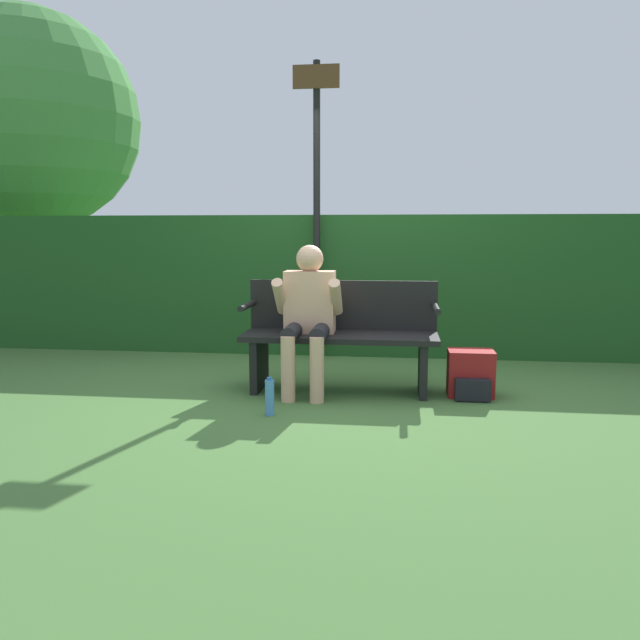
% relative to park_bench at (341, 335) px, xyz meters
% --- Properties ---
extents(ground_plane, '(40.00, 40.00, 0.00)m').
position_rel_park_bench_xyz_m(ground_plane, '(0.00, -0.06, -0.46)').
color(ground_plane, '#426B33').
extents(hedge_back, '(12.00, 0.49, 1.47)m').
position_rel_park_bench_xyz_m(hedge_back, '(0.00, 1.61, 0.28)').
color(hedge_back, '#1E4C1E').
rests_on(hedge_back, ground).
extents(park_bench, '(1.58, 0.52, 0.89)m').
position_rel_park_bench_xyz_m(park_bench, '(0.00, 0.00, 0.00)').
color(park_bench, black).
rests_on(park_bench, ground).
extents(person_seated, '(0.54, 0.58, 1.19)m').
position_rel_park_bench_xyz_m(person_seated, '(-0.25, -0.11, 0.22)').
color(person_seated, '#DBA884').
rests_on(person_seated, ground).
extents(backpack, '(0.36, 0.35, 0.37)m').
position_rel_park_bench_xyz_m(backpack, '(1.05, -0.10, -0.28)').
color(backpack, maroon).
rests_on(backpack, ground).
extents(water_bottle, '(0.07, 0.07, 0.28)m').
position_rel_park_bench_xyz_m(water_bottle, '(-0.43, -0.80, -0.32)').
color(water_bottle, '#4C8CCC').
rests_on(water_bottle, ground).
extents(signpost, '(0.46, 0.09, 2.95)m').
position_rel_park_bench_xyz_m(signpost, '(-0.36, 1.26, 1.21)').
color(signpost, black).
rests_on(signpost, ground).
extents(parked_car, '(4.69, 2.05, 1.23)m').
position_rel_park_bench_xyz_m(parked_car, '(5.03, 12.06, 0.15)').
color(parked_car, '#2D4784').
rests_on(parked_car, ground).
extents(tree, '(2.84, 2.84, 4.19)m').
position_rel_park_bench_xyz_m(tree, '(-4.41, 2.96, 2.30)').
color(tree, brown).
rests_on(tree, ground).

